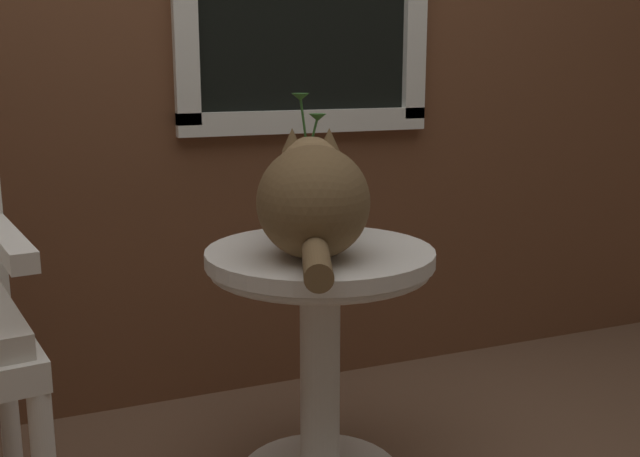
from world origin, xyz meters
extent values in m
cube|color=silver|center=(0.33, 0.68, 0.86)|extent=(0.81, 0.03, 0.07)
cylinder|color=silver|center=(0.12, 0.08, 0.30)|extent=(0.10, 0.10, 0.54)
cylinder|color=silver|center=(0.12, 0.08, 0.59)|extent=(0.54, 0.54, 0.03)
torus|color=silver|center=(0.12, 0.08, 0.56)|extent=(0.52, 0.52, 0.02)
cylinder|color=silver|center=(-0.59, 0.30, 0.22)|extent=(0.04, 0.04, 0.45)
cube|color=silver|center=(-0.56, 0.08, 0.69)|extent=(0.12, 0.44, 0.04)
ellipsoid|color=brown|center=(0.08, 0.02, 0.73)|extent=(0.34, 0.37, 0.25)
sphere|color=olive|center=(0.15, 0.20, 0.78)|extent=(0.16, 0.16, 0.16)
cone|color=brown|center=(0.19, 0.19, 0.85)|extent=(0.05, 0.05, 0.06)
cone|color=brown|center=(0.11, 0.22, 0.85)|extent=(0.05, 0.05, 0.06)
cylinder|color=brown|center=(0.01, -0.18, 0.66)|extent=(0.15, 0.28, 0.06)
cylinder|color=#99999E|center=(0.16, 0.24, 0.61)|extent=(0.09, 0.09, 0.01)
ellipsoid|color=#99999E|center=(0.16, 0.24, 0.69)|extent=(0.15, 0.15, 0.15)
cylinder|color=#99999E|center=(0.16, 0.24, 0.78)|extent=(0.08, 0.08, 0.06)
torus|color=#99999E|center=(0.16, 0.24, 0.81)|extent=(0.10, 0.10, 0.02)
cylinder|color=#387533|center=(0.14, 0.23, 0.88)|extent=(0.03, 0.03, 0.15)
cone|color=#387533|center=(0.13, 0.22, 0.95)|extent=(0.04, 0.04, 0.02)
cylinder|color=#387533|center=(0.17, 0.23, 0.86)|extent=(0.02, 0.02, 0.10)
cone|color=#387533|center=(0.17, 0.22, 0.90)|extent=(0.04, 0.04, 0.02)
camera|label=1|loc=(-0.53, -1.52, 1.04)|focal=42.46mm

